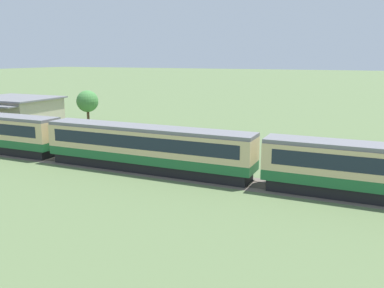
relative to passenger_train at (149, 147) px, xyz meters
The scene contains 4 objects.
passenger_train is the anchor object (origin of this frame).
railway_track 2.34m from the passenger_train, ahead, with size 141.60×3.60×0.04m.
station_building 29.19m from the passenger_train, 158.97° to the left, with size 10.95×9.90×4.57m.
yard_tree_1 27.64m from the passenger_train, 139.27° to the left, with size 3.21×3.21×5.17m.
Camera 1 is at (-8.34, -30.71, 10.02)m, focal length 38.00 mm.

